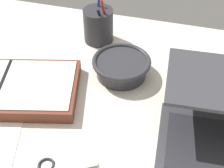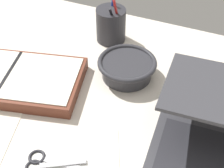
% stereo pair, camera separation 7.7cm
% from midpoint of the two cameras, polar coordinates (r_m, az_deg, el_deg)
% --- Properties ---
extents(desk_top, '(1.40, 1.00, 0.02)m').
position_cam_midpoint_polar(desk_top, '(0.79, 1.62, -7.47)').
color(desk_top, beige).
rests_on(desk_top, ground).
extents(bowl, '(0.17, 0.17, 0.05)m').
position_cam_midpoint_polar(bowl, '(0.88, 5.26, 2.96)').
color(bowl, '#2D2D33').
rests_on(bowl, desk_top).
extents(pen_cup, '(0.09, 0.09, 0.16)m').
position_cam_midpoint_polar(pen_cup, '(1.01, 2.03, 10.68)').
color(pen_cup, '#28282D').
rests_on(pen_cup, desk_top).
extents(planner, '(0.43, 0.30, 0.04)m').
position_cam_midpoint_polar(planner, '(0.90, -15.85, 0.93)').
color(planner, brown).
rests_on(planner, desk_top).
extents(scissors, '(0.13, 0.08, 0.01)m').
position_cam_midpoint_polar(scissors, '(0.71, -9.54, -14.16)').
color(scissors, '#B7B7BC').
rests_on(scissors, desk_top).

